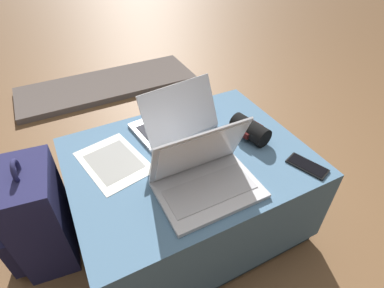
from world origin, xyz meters
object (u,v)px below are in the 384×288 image
Objects in this scene: laptop_near at (206,177)px; backpack at (38,219)px; wrist_brace at (250,130)px; cell_phone at (307,166)px; paper_sheet at (114,162)px; laptop_far at (175,121)px.

laptop_near is 0.71m from backpack.
laptop_near is 0.35m from wrist_brace.
backpack reaches higher than cell_phone.
backpack is at bearing 161.56° from paper_sheet.
laptop_near reaches higher than wrist_brace.
paper_sheet is at bearing 168.59° from wrist_brace.
wrist_brace is (0.56, -0.11, 0.04)m from paper_sheet.
laptop_near reaches higher than paper_sheet.
wrist_brace reaches higher than cell_phone.
laptop_near is 0.66× the size of backpack.
backpack is 1.60× the size of paper_sheet.
laptop_near reaches higher than cell_phone.
laptop_near is at bearing 147.39° from cell_phone.
laptop_far reaches higher than paper_sheet.
laptop_far is at bearing 100.95° from backpack.
cell_phone is at bearing -41.52° from paper_sheet.
paper_sheet is at bearing 132.73° from laptop_near.
cell_phone is at bearing 74.72° from backpack.
wrist_brace is at bearing 87.41° from backpack.
laptop_near is 2.13× the size of cell_phone.
laptop_near is 0.36m from laptop_far.
paper_sheet is 1.85× the size of wrist_brace.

